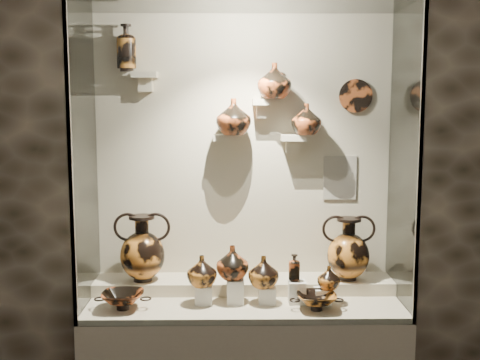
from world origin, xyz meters
name	(u,v)px	position (x,y,z in m)	size (l,w,h in m)	color
wall_back	(243,154)	(0.00, 2.50, 1.60)	(5.00, 0.02, 3.20)	#2E271D
front_tier	(244,303)	(0.00, 2.18, 0.82)	(1.68, 0.58, 0.03)	#C4B598
rear_tier	(244,287)	(0.00, 2.35, 0.85)	(1.70, 0.25, 0.10)	#C4B598
back_panel	(243,154)	(0.00, 2.50, 1.60)	(1.70, 0.03, 1.60)	beige
glass_front	(246,165)	(0.00, 1.88, 1.60)	(1.70, 0.01, 1.60)	white
glass_left	(84,160)	(-0.85, 2.18, 1.60)	(0.01, 0.60, 1.60)	white
glass_right	(404,159)	(0.85, 2.18, 1.60)	(0.01, 0.60, 1.60)	white
glass_top	(245,4)	(0.00, 2.18, 2.40)	(1.70, 0.60, 0.01)	white
frame_post_left	(70,165)	(-0.84, 1.89, 1.60)	(0.02, 0.02, 1.60)	gray
frame_post_right	(420,165)	(0.84, 1.89, 1.60)	(0.02, 0.02, 1.60)	gray
pedestal_a	(204,294)	(-0.22, 2.13, 0.88)	(0.09, 0.09, 0.10)	silver
pedestal_b	(235,291)	(-0.05, 2.13, 0.90)	(0.09, 0.09, 0.13)	silver
pedestal_c	(267,295)	(0.12, 2.13, 0.88)	(0.09, 0.09, 0.09)	silver
pedestal_d	(297,292)	(0.28, 2.13, 0.89)	(0.09, 0.09, 0.12)	silver
pedestal_e	(323,296)	(0.42, 2.13, 0.87)	(0.09, 0.09, 0.08)	silver
bracket_ul	(145,75)	(-0.55, 2.42, 2.05)	(0.14, 0.12, 0.04)	beige
bracket_ca	(226,138)	(-0.10, 2.42, 1.70)	(0.14, 0.12, 0.04)	beige
bracket_cb	(261,102)	(0.10, 2.42, 1.90)	(0.10, 0.12, 0.04)	beige
bracket_cc	(293,138)	(0.28, 2.42, 1.70)	(0.14, 0.12, 0.04)	beige
amphora_left	(142,248)	(-0.57, 2.32, 1.09)	(0.30, 0.30, 0.38)	#C27125
amphora_right	(348,248)	(0.59, 2.33, 1.08)	(0.29, 0.29, 0.36)	#C27125
jug_a	(202,271)	(-0.23, 2.11, 1.01)	(0.16, 0.16, 0.17)	#C27125
jug_b	(232,262)	(-0.07, 2.15, 1.05)	(0.17, 0.17, 0.18)	#A4451C
jug_c	(263,272)	(0.10, 2.12, 1.01)	(0.16, 0.16, 0.17)	#C27125
jug_e	(329,278)	(0.45, 2.11, 0.97)	(0.12, 0.12, 0.13)	#C27125
lekythos_small	(294,266)	(0.26, 2.13, 1.03)	(0.07, 0.07, 0.17)	#A4451C
kylix_left	(123,299)	(-0.64, 2.05, 0.89)	(0.28, 0.24, 0.11)	#A4451C
kylix_right	(317,300)	(0.37, 2.02, 0.88)	(0.27, 0.23, 0.11)	#C27125
lekythos_tall	(126,45)	(-0.65, 2.41, 2.21)	(0.12, 0.12, 0.29)	#C27125
ovoid_vase_a	(234,117)	(-0.06, 2.37, 1.82)	(0.19, 0.19, 0.20)	#A4451C
ovoid_vase_b	(274,81)	(0.17, 2.38, 2.02)	(0.19, 0.19, 0.20)	#A4451C
ovoid_vase_c	(306,119)	(0.35, 2.39, 1.81)	(0.17, 0.17, 0.18)	#A4451C
wall_plate	(356,96)	(0.64, 2.47, 1.93)	(0.19, 0.19, 0.02)	#BA5424
info_placard	(340,178)	(0.56, 2.47, 1.46)	(0.19, 0.01, 0.25)	beige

